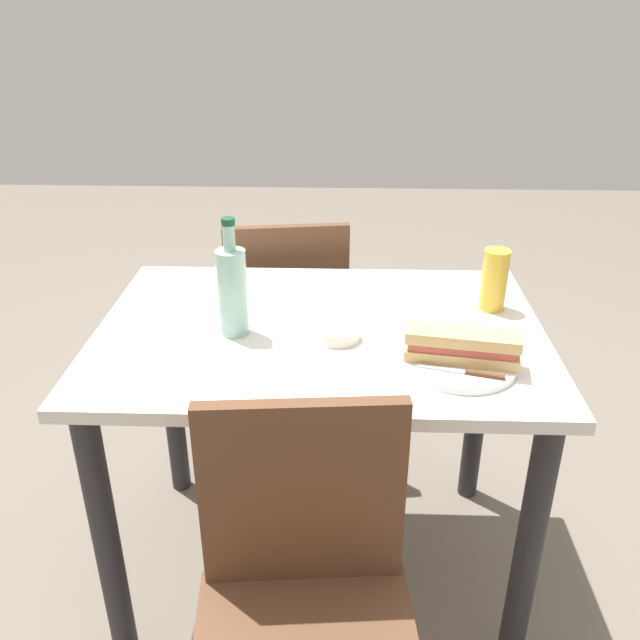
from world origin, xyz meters
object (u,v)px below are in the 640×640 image
at_px(chair_far, 305,603).
at_px(water_bottle, 232,290).
at_px(beer_glass, 494,280).
at_px(plate_near, 460,363).
at_px(olive_bowl, 338,333).
at_px(chair_near, 286,321).
at_px(knife_near, 466,372).
at_px(baguette_sandwich_near, 462,346).
at_px(dining_table, 320,375).

bearing_deg(chair_far, water_bottle, -70.25).
bearing_deg(beer_glass, plate_near, 67.51).
relative_size(chair_far, plate_near, 3.58).
bearing_deg(olive_bowl, chair_near, -74.26).
height_order(chair_far, plate_near, chair_far).
distance_m(knife_near, beer_glass, 0.37).
distance_m(baguette_sandwich_near, water_bottle, 0.53).
bearing_deg(chair_far, dining_table, -90.73).
distance_m(chair_far, water_bottle, 0.68).
xyz_separation_m(chair_far, chair_near, (0.13, -1.14, 0.00)).
bearing_deg(chair_near, dining_table, 103.11).
bearing_deg(dining_table, baguette_sandwich_near, 150.98).
height_order(baguette_sandwich_near, beer_glass, beer_glass).
distance_m(chair_far, beer_glass, 0.89).
bearing_deg(plate_near, olive_bowl, -23.15).
xyz_separation_m(chair_near, baguette_sandwich_near, (-0.44, 0.74, 0.32)).
height_order(plate_near, water_bottle, water_bottle).
bearing_deg(chair_far, knife_near, -132.87).
xyz_separation_m(dining_table, baguette_sandwich_near, (-0.31, 0.17, 0.18)).
bearing_deg(dining_table, water_bottle, 9.46).
bearing_deg(beer_glass, chair_far, 57.72).
relative_size(beer_glass, olive_bowl, 1.60).
relative_size(chair_near, knife_near, 4.85).
bearing_deg(dining_table, knife_near, 143.78).
relative_size(chair_near, baguette_sandwich_near, 3.46).
relative_size(knife_near, olive_bowl, 1.80).
relative_size(plate_near, baguette_sandwich_near, 0.97).
xyz_separation_m(plate_near, baguette_sandwich_near, (0.00, 0.00, 0.04)).
relative_size(dining_table, baguette_sandwich_near, 4.30).
distance_m(dining_table, plate_near, 0.38).
bearing_deg(knife_near, plate_near, -87.91).
xyz_separation_m(chair_far, baguette_sandwich_near, (-0.31, -0.40, 0.32)).
distance_m(plate_near, beer_glass, 0.32).
relative_size(knife_near, water_bottle, 0.63).
height_order(chair_far, knife_near, chair_far).
bearing_deg(beer_glass, water_bottle, 13.89).
bearing_deg(baguette_sandwich_near, chair_near, -59.24).
height_order(chair_near, water_bottle, water_bottle).
bearing_deg(plate_near, knife_near, 92.09).
distance_m(dining_table, knife_near, 0.41).
xyz_separation_m(dining_table, knife_near, (-0.31, 0.23, 0.15)).
height_order(dining_table, baguette_sandwich_near, baguette_sandwich_near).
relative_size(water_bottle, beer_glass, 1.79).
bearing_deg(beer_glass, chair_near, -38.52).
bearing_deg(plate_near, chair_near, -59.24).
xyz_separation_m(baguette_sandwich_near, water_bottle, (0.51, -0.14, 0.06)).
bearing_deg(plate_near, dining_table, -29.02).
height_order(water_bottle, beer_glass, water_bottle).
bearing_deg(plate_near, chair_far, 51.62).
distance_m(chair_near, knife_near, 0.95).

